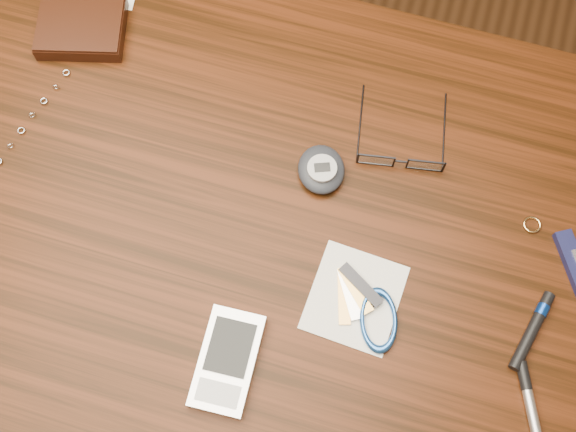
# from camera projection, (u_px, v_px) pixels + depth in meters

# --- Properties ---
(ground) EXTENTS (3.80, 3.80, 0.00)m
(ground) POSITION_uv_depth(u_px,v_px,m) (244.00, 334.00, 1.57)
(ground) COLOR #472814
(ground) RESTS_ON ground
(desk) EXTENTS (1.00, 0.70, 0.75)m
(desk) POSITION_uv_depth(u_px,v_px,m) (217.00, 240.00, 0.97)
(desk) COLOR #331508
(desk) RESTS_ON ground
(wallet_and_card) EXTENTS (0.13, 0.16, 0.02)m
(wallet_and_card) POSITION_uv_depth(u_px,v_px,m) (82.00, 26.00, 0.95)
(wallet_and_card) COLOR black
(wallet_and_card) RESTS_ON desk
(eyeglasses) EXTENTS (0.13, 0.13, 0.02)m
(eyeglasses) POSITION_uv_depth(u_px,v_px,m) (401.00, 158.00, 0.88)
(eyeglasses) COLOR black
(eyeglasses) RESTS_ON desk
(gold_ring) EXTENTS (0.03, 0.03, 0.00)m
(gold_ring) POSITION_uv_depth(u_px,v_px,m) (532.00, 225.00, 0.86)
(gold_ring) COLOR tan
(gold_ring) RESTS_ON desk
(pda_phone) EXTENTS (0.07, 0.12, 0.02)m
(pda_phone) POSITION_uv_depth(u_px,v_px,m) (227.00, 361.00, 0.80)
(pda_phone) COLOR silver
(pda_phone) RESTS_ON desk
(pedometer) EXTENTS (0.08, 0.08, 0.03)m
(pedometer) POSITION_uv_depth(u_px,v_px,m) (321.00, 169.00, 0.88)
(pedometer) COLOR #22252D
(pedometer) RESTS_ON desk
(notepad_keys) EXTENTS (0.12, 0.12, 0.01)m
(notepad_keys) POSITION_uv_depth(u_px,v_px,m) (367.00, 308.00, 0.83)
(notepad_keys) COLOR white
(notepad_keys) RESTS_ON desk
(pocket_knife) EXTENTS (0.06, 0.09, 0.01)m
(pocket_knife) POSITION_uv_depth(u_px,v_px,m) (576.00, 268.00, 0.84)
(pocket_knife) COLOR #111438
(pocket_knife) RESTS_ON desk
(silver_pen) EXTENTS (0.07, 0.14, 0.01)m
(silver_pen) POSITION_uv_depth(u_px,v_px,m) (533.00, 418.00, 0.78)
(silver_pen) COLOR #AEAEB2
(silver_pen) RESTS_ON desk
(black_blue_pen) EXTENTS (0.04, 0.10, 0.01)m
(black_blue_pen) POSITION_uv_depth(u_px,v_px,m) (533.00, 328.00, 0.81)
(black_blue_pen) COLOR black
(black_blue_pen) RESTS_ON desk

